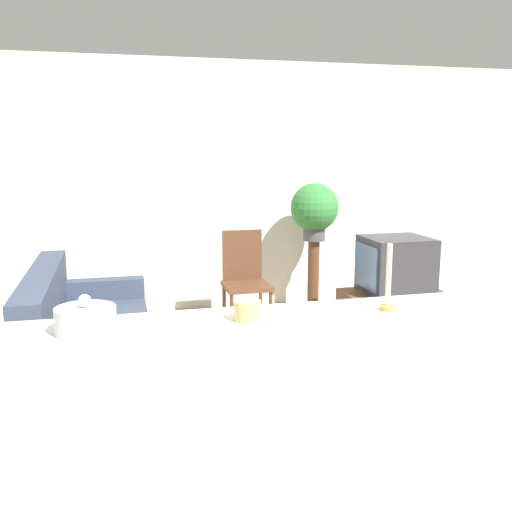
# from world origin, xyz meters

# --- Properties ---
(ground_plane) EXTENTS (14.00, 14.00, 0.00)m
(ground_plane) POSITION_xyz_m (0.00, 0.00, 0.00)
(ground_plane) COLOR tan
(wall_back) EXTENTS (9.00, 0.06, 2.70)m
(wall_back) POSITION_xyz_m (0.00, 3.43, 1.35)
(wall_back) COLOR silver
(wall_back) RESTS_ON ground_plane
(couch) EXTENTS (0.86, 1.83, 0.89)m
(couch) POSITION_xyz_m (-0.94, 1.47, 0.31)
(couch) COLOR #384256
(couch) RESTS_ON ground_plane
(tv_stand) EXTENTS (0.96, 0.58, 0.42)m
(tv_stand) POSITION_xyz_m (1.86, 2.01, 0.21)
(tv_stand) COLOR brown
(tv_stand) RESTS_ON ground_plane
(television) EXTENTS (0.60, 0.55, 0.53)m
(television) POSITION_xyz_m (1.86, 2.01, 0.69)
(television) COLOR #333338
(television) RESTS_ON tv_stand
(wooden_chair) EXTENTS (0.44, 0.44, 0.97)m
(wooden_chair) POSITION_xyz_m (0.53, 2.57, 0.53)
(wooden_chair) COLOR brown
(wooden_chair) RESTS_ON ground_plane
(plant_stand) EXTENTS (0.12, 0.12, 0.79)m
(plant_stand) POSITION_xyz_m (1.39, 2.97, 0.40)
(plant_stand) COLOR brown
(plant_stand) RESTS_ON ground_plane
(potted_plant) EXTENTS (0.52, 0.52, 0.62)m
(potted_plant) POSITION_xyz_m (1.39, 2.97, 1.13)
(potted_plant) COLOR #4C4C51
(potted_plant) RESTS_ON plant_stand
(foreground_counter) EXTENTS (2.56, 0.44, 1.07)m
(foreground_counter) POSITION_xyz_m (0.00, -0.58, 0.54)
(foreground_counter) COLOR silver
(foreground_counter) RESTS_ON ground_plane
(decorative_bowl) EXTENTS (0.23, 0.23, 0.15)m
(decorative_bowl) POSITION_xyz_m (-0.81, -0.58, 1.12)
(decorative_bowl) COLOR silver
(decorative_bowl) RESTS_ON foreground_counter
(candle_jar) EXTENTS (0.11, 0.11, 0.08)m
(candle_jar) POSITION_xyz_m (-0.18, -0.58, 1.11)
(candle_jar) COLOR tan
(candle_jar) RESTS_ON foreground_counter
(candlestick) EXTENTS (0.07, 0.07, 0.29)m
(candlestick) POSITION_xyz_m (0.45, -0.58, 1.17)
(candlestick) COLOR #B7933D
(candlestick) RESTS_ON foreground_counter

